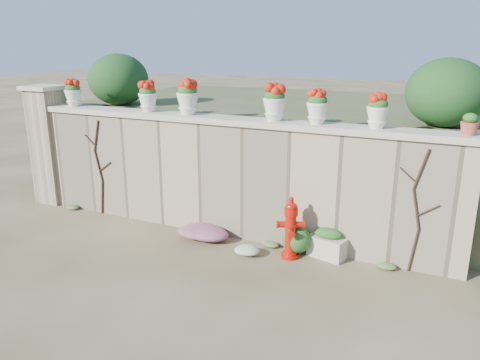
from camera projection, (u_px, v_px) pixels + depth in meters
The scene contains 21 objects.
ground at pixel (172, 273), 7.00m from camera, with size 80.00×80.00×0.00m, color #4E4127.
stone_wall at pixel (225, 179), 8.29m from camera, with size 8.00×0.40×2.00m, color tan.
wall_cap at pixel (225, 120), 7.99m from camera, with size 8.10×0.52×0.10m, color beige.
gate_pillar at pixel (50, 144), 9.89m from camera, with size 0.72×0.72×2.48m.
raised_fill at pixel (286, 145), 11.07m from camera, with size 9.00×6.00×2.00m, color #384C23.
back_shrub_left at pixel (118, 79), 10.19m from camera, with size 1.30×1.30×1.10m, color #143814.
back_shrub_right at pixel (447, 93), 7.51m from camera, with size 1.30×1.30×1.10m, color #143814.
vine_left at pixel (99, 166), 9.18m from camera, with size 0.60×0.04×1.91m.
vine_right at pixel (417, 210), 6.79m from camera, with size 0.60×0.04×1.91m.
fire_hydrant at pixel (291, 228), 7.39m from camera, with size 0.44×0.31×1.02m.
planter_box at pixel (328, 244), 7.50m from camera, with size 0.66×0.48×0.49m.
green_shrub at pixel (291, 237), 7.56m from camera, with size 0.64×0.57×0.61m, color #1E5119.
magenta_clump at pixel (197, 231), 8.22m from camera, with size 1.03×0.69×0.27m, color #C7278A.
white_flowers at pixel (248, 251), 7.55m from camera, with size 0.53×0.43×0.19m, color white.
urn_pot_0 at pixel (73, 93), 9.27m from camera, with size 0.34×0.34×0.53m.
urn_pot_1 at pixel (148, 97), 8.54m from camera, with size 0.35×0.35×0.54m.
urn_pot_2 at pixel (188, 97), 8.18m from camera, with size 0.39×0.39×0.61m.
urn_pot_3 at pixel (275, 103), 7.53m from camera, with size 0.38×0.38×0.59m.
urn_pot_4 at pixel (317, 107), 7.25m from camera, with size 0.34×0.34×0.54m.
urn_pot_5 at pixel (378, 111), 6.88m from camera, with size 0.33×0.33×0.52m.
terracotta_pot at pixel (470, 125), 6.41m from camera, with size 0.24×0.24×0.29m.
Camera 1 is at (3.59, -5.30, 3.33)m, focal length 35.00 mm.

